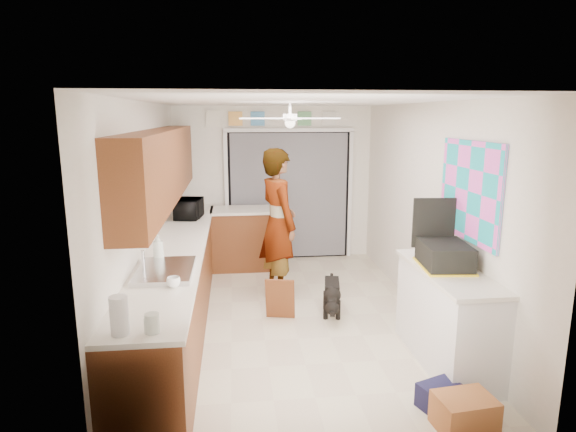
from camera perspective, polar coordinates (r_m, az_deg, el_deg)
name	(u,v)px	position (r m, az deg, el deg)	size (l,w,h in m)	color
floor	(292,317)	(5.84, 0.45, -11.94)	(5.00, 5.00, 0.00)	beige
ceiling	(292,102)	(5.34, 0.50, 13.41)	(5.00, 5.00, 0.00)	white
wall_back	(274,184)	(7.90, -1.71, 3.83)	(3.20, 3.20, 0.00)	white
wall_front	(340,295)	(3.08, 6.15, -9.28)	(3.20, 3.20, 0.00)	white
wall_left	(147,218)	(5.50, -16.32, -0.22)	(5.00, 5.00, 0.00)	white
wall_right	(427,211)	(5.86, 16.20, 0.52)	(5.00, 5.00, 0.00)	white
left_base_cabinets	(179,286)	(5.67, -12.83, -8.08)	(0.60, 4.80, 0.90)	brown
left_countertop	(178,246)	(5.53, -12.95, -3.49)	(0.62, 4.80, 0.04)	white
upper_cabinets	(162,166)	(5.59, -14.68, 5.77)	(0.32, 4.00, 0.80)	brown
sink_basin	(165,271)	(4.57, -14.34, -6.38)	(0.50, 0.76, 0.06)	silver
faucet	(143,262)	(4.57, -16.77, -5.26)	(0.03, 0.03, 0.22)	silver
peninsula_base	(245,240)	(7.55, -5.15, -2.80)	(1.00, 0.60, 0.90)	brown
peninsula_top	(244,210)	(7.44, -5.22, 0.70)	(1.04, 0.64, 0.04)	white
back_opening_recess	(289,196)	(7.93, 0.11, 2.40)	(2.00, 0.06, 2.10)	black
curtain_panel	(289,196)	(7.89, 0.15, 2.35)	(1.90, 0.03, 2.05)	gray
door_trim_left	(227,197)	(7.85, -7.28, 2.21)	(0.06, 0.04, 2.10)	white
door_trim_right	(350,195)	(8.08, 7.35, 2.48)	(0.06, 0.04, 2.10)	white
door_trim_head	(289,130)	(7.80, 0.14, 10.15)	(2.10, 0.04, 0.06)	white
header_frame_0	(235,119)	(7.77, -6.25, 11.40)	(0.22, 0.02, 0.22)	#FAB653
header_frame_1	(258,119)	(7.78, -3.62, 11.44)	(0.22, 0.02, 0.22)	#4F98D3
header_frame_3	(304,119)	(7.85, 1.97, 11.47)	(0.22, 0.02, 0.22)	#63AD71
header_frame_4	(329,119)	(7.92, 4.89, 11.43)	(0.22, 0.02, 0.22)	silver
route66_sign	(213,119)	(7.78, -8.88, 11.33)	(0.22, 0.02, 0.26)	silver
right_counter_base	(447,318)	(4.94, 18.30, -11.45)	(0.50, 1.40, 0.90)	white
right_counter_top	(449,272)	(4.78, 18.56, -6.27)	(0.54, 1.44, 0.04)	white
abstract_painting	(469,191)	(4.89, 20.70, 2.80)	(0.03, 1.15, 0.95)	#F65AD4
ceiling_fan	(290,118)	(5.54, 0.24, 11.50)	(1.14, 1.14, 0.24)	white
microwave	(189,209)	(6.86, -11.66, 0.86)	(0.49, 0.33, 0.27)	black
soap_bottle	(158,247)	(4.91, -15.12, -3.62)	(0.11, 0.11, 0.28)	silver
cup	(174,282)	(4.18, -13.41, -7.63)	(0.11, 0.11, 0.09)	white
jar_a	(152,323)	(3.38, -15.80, -12.14)	(0.10, 0.10, 0.13)	silver
jar_b	(149,325)	(3.39, -16.11, -12.36)	(0.07, 0.07, 0.10)	silver
paper_towel_roll	(119,316)	(3.40, -19.37, -11.07)	(0.12, 0.12, 0.26)	white
suitcase	(444,255)	(4.80, 18.06, -4.45)	(0.41, 0.55, 0.24)	black
suitcase_rim	(444,266)	(4.83, 17.97, -5.70)	(0.44, 0.58, 0.02)	yellow
suitcase_lid	(434,223)	(4.99, 16.88, -0.78)	(0.42, 0.03, 0.50)	black
cardboard_box	(464,413)	(4.18, 20.18, -21.07)	(0.43, 0.32, 0.27)	#B06237
navy_crate	(442,397)	(4.38, 17.75, -19.77)	(0.33, 0.28, 0.20)	#151534
cabinet_door_panel	(280,299)	(5.69, -0.95, -9.78)	(0.34, 0.03, 0.51)	brown
man	(278,224)	(6.23, -1.15, -0.91)	(0.71, 0.47, 1.95)	white
dog	(332,296)	(5.87, 5.22, -9.39)	(0.25, 0.59, 0.46)	black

